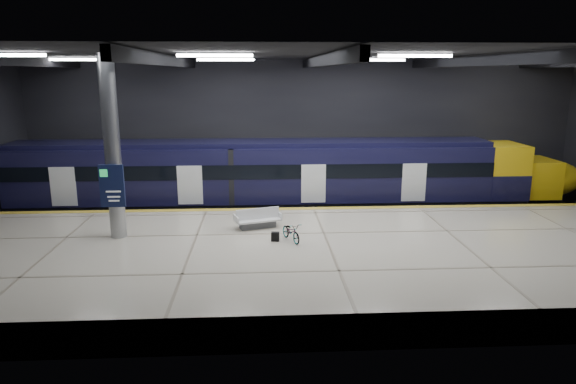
{
  "coord_description": "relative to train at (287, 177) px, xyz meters",
  "views": [
    {
      "loc": [
        -2.51,
        -20.35,
        7.31
      ],
      "look_at": [
        -1.28,
        1.5,
        2.2
      ],
      "focal_mm": 32.0,
      "sensor_mm": 36.0,
      "label": 1
    }
  ],
  "objects": [
    {
      "name": "safety_strip",
      "position": [
        1.09,
        -2.75,
        -0.95
      ],
      "size": [
        30.0,
        0.4,
        0.01
      ],
      "primitive_type": "cube",
      "color": "gold",
      "rests_on": "platform"
    },
    {
      "name": "platform",
      "position": [
        1.09,
        -8.0,
        -1.51
      ],
      "size": [
        30.0,
        11.0,
        1.1
      ],
      "primitive_type": "cube",
      "color": "beige",
      "rests_on": "ground"
    },
    {
      "name": "info_column",
      "position": [
        -6.91,
        -6.52,
        2.4
      ],
      "size": [
        0.9,
        0.78,
        6.9
      ],
      "color": "#9EA0A5",
      "rests_on": "platform"
    },
    {
      "name": "rails",
      "position": [
        1.09,
        0.0,
        -1.98
      ],
      "size": [
        30.0,
        1.52,
        0.16
      ],
      "color": "gray",
      "rests_on": "ground"
    },
    {
      "name": "pannier_bag",
      "position": [
        -0.86,
        -7.41,
        -0.78
      ],
      "size": [
        0.32,
        0.22,
        0.35
      ],
      "primitive_type": "cube",
      "rotation": [
        0.0,
        0.0,
        -0.15
      ],
      "color": "black",
      "rests_on": "platform"
    },
    {
      "name": "bench",
      "position": [
        -1.53,
        -5.67,
        -0.67
      ],
      "size": [
        2.02,
        1.3,
        0.83
      ],
      "rotation": [
        0.0,
        0.0,
        0.3
      ],
      "color": "#595B60",
      "rests_on": "platform"
    },
    {
      "name": "ground",
      "position": [
        1.09,
        -5.5,
        -2.06
      ],
      "size": [
        30.0,
        30.0,
        0.0
      ],
      "primitive_type": "plane",
      "color": "black",
      "rests_on": "ground"
    },
    {
      "name": "train",
      "position": [
        0.0,
        0.0,
        0.0
      ],
      "size": [
        29.4,
        2.84,
        3.79
      ],
      "color": "black",
      "rests_on": "ground"
    },
    {
      "name": "room_shell",
      "position": [
        1.09,
        -5.49,
        3.66
      ],
      "size": [
        30.1,
        16.1,
        8.05
      ],
      "color": "black",
      "rests_on": "ground"
    },
    {
      "name": "bicycle",
      "position": [
        -0.26,
        -7.41,
        -0.6
      ],
      "size": [
        0.97,
        1.45,
        0.72
      ],
      "primitive_type": "imported",
      "rotation": [
        0.0,
        0.0,
        0.39
      ],
      "color": "#99999E",
      "rests_on": "platform"
    }
  ]
}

